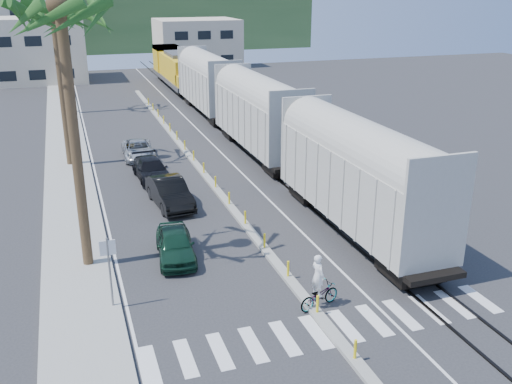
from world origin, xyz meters
TOP-DOWN VIEW (x-y plane):
  - ground at (0.00, 0.00)m, footprint 140.00×140.00m
  - sidewalk at (-8.50, 25.00)m, footprint 3.00×90.00m
  - rails at (5.00, 28.00)m, footprint 1.56×100.00m
  - median at (0.00, 19.96)m, footprint 0.45×60.00m
  - crosswalk at (0.00, -2.00)m, footprint 14.00×2.20m
  - lane_markings at (-2.15, 25.00)m, footprint 9.42×90.00m
  - freight_train at (5.00, 26.21)m, footprint 3.00×60.94m
  - palm_trees at (-8.10, 22.70)m, footprint 3.50×37.20m
  - street_sign at (-7.30, 2.00)m, footprint 0.60×0.08m
  - buildings at (-6.41, 71.66)m, footprint 38.00×27.00m
  - hillside at (0.00, 100.00)m, footprint 80.00×20.00m
  - car_lead at (-4.14, 5.52)m, footprint 2.47×4.43m
  - car_second at (-3.15, 12.17)m, footprint 2.61×5.17m
  - car_third at (-3.41, 17.11)m, footprint 2.43×4.92m
  - car_rear at (-3.56, 22.32)m, footprint 2.43×4.73m
  - cyclist at (0.30, -0.45)m, footprint 1.73×2.25m

SIDE VIEW (x-z plane):
  - ground at x=0.00m, z-range 0.00..0.00m
  - lane_markings at x=-2.15m, z-range 0.00..0.01m
  - crosswalk at x=0.00m, z-range 0.00..0.01m
  - rails at x=5.00m, z-range 0.00..0.06m
  - sidewalk at x=-8.50m, z-range 0.00..0.15m
  - median at x=0.00m, z-range -0.34..0.51m
  - car_rear at x=-3.56m, z-range 0.00..1.27m
  - car_third at x=-3.41m, z-range 0.00..1.37m
  - car_lead at x=-4.14m, z-range 0.00..1.40m
  - cyclist at x=0.30m, z-range -0.42..1.84m
  - car_second at x=-3.15m, z-range 0.00..1.60m
  - street_sign at x=-7.30m, z-range 0.47..3.47m
  - freight_train at x=5.00m, z-range -0.02..5.83m
  - buildings at x=-6.41m, z-range -0.64..9.36m
  - hillside at x=0.00m, z-range 0.00..12.00m
  - palm_trees at x=-8.10m, z-range 3.93..17.68m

